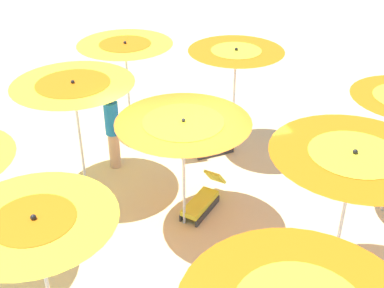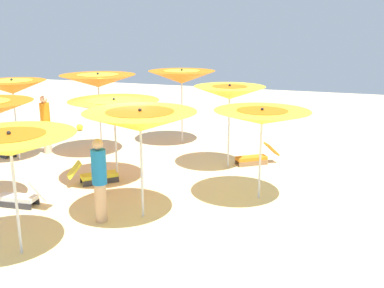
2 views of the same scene
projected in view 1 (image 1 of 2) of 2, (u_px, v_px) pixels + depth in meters
ground at (186, 229)px, 9.14m from camera, size 36.82×36.82×0.04m
beach_umbrella_1 at (353, 165)px, 6.73m from camera, size 2.30×2.30×2.54m
beach_umbrella_3 at (36, 231)px, 5.81m from camera, size 1.97×1.97×2.37m
beach_umbrella_4 at (183, 130)px, 8.25m from camera, size 2.27×2.27×2.18m
beach_umbrella_5 at (236, 58)px, 10.51m from camera, size 2.03×2.03×2.41m
beach_umbrella_7 at (74, 93)px, 9.28m from camera, size 2.29×2.29×2.32m
beach_umbrella_8 at (125, 51)px, 11.41m from camera, size 2.19×2.19×2.23m
lounger_1 at (203, 199)px, 9.53m from camera, size 1.15×1.13×0.62m
lounger_3 at (208, 146)px, 11.25m from camera, size 1.32×0.49×0.65m
beachgoer_1 at (113, 129)px, 10.44m from camera, size 0.30×0.30×1.75m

